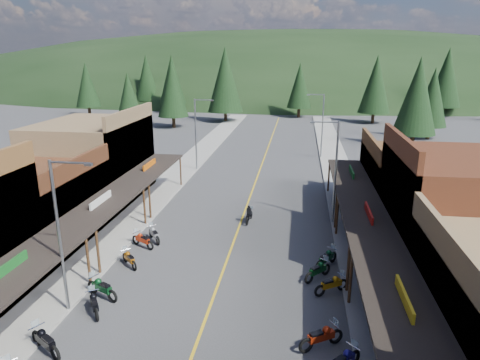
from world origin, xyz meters
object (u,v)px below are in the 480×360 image
at_px(streetlight_3, 321,123).
at_px(pine_2, 225,80).
at_px(streetlight_1, 197,131).
at_px(pine_5, 446,77).
at_px(bike_west_9, 154,234).
at_px(pine_10, 172,89).
at_px(pine_11, 417,96).
at_px(shop_west_2, 32,207).
at_px(bike_east_7, 318,270).
at_px(pine_8, 129,99).
at_px(bike_east_8, 326,258).
at_px(bike_west_5, 94,303).
at_px(pine_1, 172,79).
at_px(pedestrian_east_a, 380,295).
at_px(pine_0, 87,85).
at_px(streetlight_2, 334,168).
at_px(pine_4, 376,84).
at_px(bike_west_4, 45,340).
at_px(pedestrian_east_b, 339,193).
at_px(bike_east_5, 321,336).
at_px(shop_east_3, 414,183).
at_px(bike_west_6, 102,287).
at_px(pine_3, 300,85).
at_px(pine_9, 432,97).
at_px(bike_west_8, 143,239).
at_px(bike_east_6, 332,284).
at_px(shop_east_2, 457,214).
at_px(streetlight_0, 61,231).
at_px(pine_7, 147,78).
at_px(rider_on_bike, 249,215).
at_px(shop_west_3, 95,160).

height_order(streetlight_3, pine_2, pine_2).
height_order(streetlight_1, pine_5, pine_5).
relative_size(streetlight_3, bike_west_9, 3.95).
height_order(pine_10, pine_11, pine_11).
relative_size(shop_west_2, pine_2, 0.78).
bearing_deg(bike_east_7, pine_5, 109.92).
xyz_separation_m(pine_8, bike_east_8, (28.24, -39.31, -5.35)).
bearing_deg(bike_east_8, bike_west_5, -115.49).
relative_size(pine_1, pedestrian_east_a, 7.04).
relative_size(pine_0, pine_8, 1.10).
bearing_deg(streetlight_2, pine_8, 132.14).
xyz_separation_m(streetlight_2, pine_4, (11.05, 52.00, 2.78)).
xyz_separation_m(bike_west_4, pedestrian_east_b, (14.37, 21.99, 0.29)).
distance_m(pine_0, pine_4, 58.04).
distance_m(bike_west_4, bike_east_5, 12.17).
bearing_deg(streetlight_2, shop_west_2, -163.08).
distance_m(streetlight_3, pedestrian_east_a, 34.18).
relative_size(bike_west_5, pedestrian_east_a, 1.17).
relative_size(shop_east_3, bike_west_6, 4.75).
relative_size(pine_3, pine_8, 1.10).
bearing_deg(pine_11, bike_west_5, -120.29).
relative_size(pine_0, pedestrian_east_a, 6.20).
height_order(pine_2, pine_9, pine_2).
xyz_separation_m(pine_8, bike_west_8, (16.00, -38.21, -5.39)).
xyz_separation_m(bike_east_5, bike_east_6, (0.75, 4.71, -0.03)).
bearing_deg(bike_west_5, pine_8, 75.63).
height_order(shop_west_2, pine_5, pine_5).
height_order(pine_0, bike_west_4, pine_0).
xyz_separation_m(bike_west_6, bike_east_8, (12.16, 5.26, -0.03)).
bearing_deg(pine_2, pine_8, -123.69).
distance_m(pine_10, bike_west_8, 50.07).
xyz_separation_m(pine_0, bike_west_6, (34.07, -66.57, -5.83)).
height_order(pine_3, bike_east_7, pine_3).
height_order(shop_east_2, pine_9, pine_9).
bearing_deg(pine_9, streetlight_0, -121.25).
distance_m(pine_3, bike_west_9, 64.14).
relative_size(pine_2, pine_8, 1.40).
bearing_deg(bike_west_4, pine_10, 42.57).
relative_size(pine_0, pine_7, 0.88).
relative_size(pine_0, rider_on_bike, 5.60).
bearing_deg(pedestrian_east_b, bike_west_8, 20.79).
xyz_separation_m(streetlight_0, pine_0, (-33.05, 68.00, 2.02)).
relative_size(streetlight_1, pine_5, 0.57).
bearing_deg(bike_west_9, bike_west_5, -128.69).
relative_size(pine_10, pedestrian_east_a, 6.54).
xyz_separation_m(shop_west_3, rider_on_bike, (14.42, -3.97, -2.94)).
bearing_deg(pedestrian_east_b, shop_west_2, 9.59).
bearing_deg(bike_west_9, pine_7, 72.03).
height_order(pine_9, pine_11, pine_11).
height_order(shop_west_2, pedestrian_east_b, shop_west_2).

